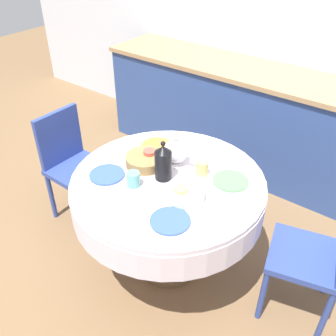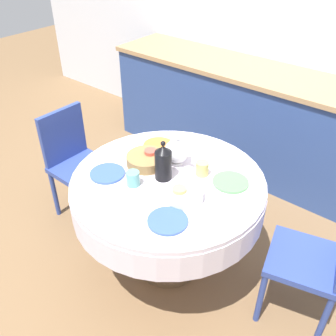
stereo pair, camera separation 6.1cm
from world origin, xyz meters
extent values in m
plane|color=brown|center=(0.00, 0.00, 0.00)|extent=(12.00, 12.00, 0.00)
cube|color=silver|center=(0.00, 1.82, 1.30)|extent=(7.00, 0.05, 2.60)
cube|color=#2D4784|center=(0.00, 1.48, 0.46)|extent=(3.20, 0.60, 0.91)
cube|color=#A37F56|center=(0.00, 1.48, 0.93)|extent=(3.24, 0.64, 0.04)
cylinder|color=brown|center=(0.00, 0.00, 0.02)|extent=(0.44, 0.44, 0.04)
cylinder|color=brown|center=(0.00, 0.00, 0.29)|extent=(0.11, 0.11, 0.51)
cylinder|color=silver|center=(0.00, 0.00, 0.64)|extent=(1.19, 1.19, 0.18)
cylinder|color=silver|center=(0.00, 0.00, 0.74)|extent=(1.18, 1.18, 0.03)
cube|color=#2D428E|center=(0.83, 0.22, 0.44)|extent=(0.49, 0.49, 0.04)
cylinder|color=#2D428E|center=(0.70, 0.00, 0.21)|extent=(0.04, 0.04, 0.42)
cylinder|color=#2D428E|center=(0.61, 0.34, 0.21)|extent=(0.04, 0.04, 0.42)
cylinder|color=#2D428E|center=(1.05, 0.09, 0.21)|extent=(0.04, 0.04, 0.42)
cylinder|color=#2D428E|center=(0.96, 0.43, 0.21)|extent=(0.04, 0.04, 0.42)
cube|color=#2D428E|center=(-0.86, 0.01, 0.44)|extent=(0.40, 0.40, 0.04)
cube|color=#2D428E|center=(-1.04, 0.01, 0.67)|extent=(0.04, 0.38, 0.42)
cylinder|color=#2D428E|center=(-0.68, 0.18, 0.21)|extent=(0.04, 0.04, 0.42)
cylinder|color=#2D428E|center=(-0.68, -0.17, 0.21)|extent=(0.04, 0.04, 0.42)
cylinder|color=#2D428E|center=(-1.03, 0.19, 0.21)|extent=(0.04, 0.04, 0.42)
cylinder|color=#2D428E|center=(-1.04, -0.17, 0.21)|extent=(0.04, 0.04, 0.42)
cylinder|color=#3856AD|center=(-0.32, -0.20, 0.76)|extent=(0.21, 0.21, 0.01)
cylinder|color=#5BA39E|center=(-0.12, -0.17, 0.80)|extent=(0.08, 0.08, 0.09)
cylinder|color=#3856AD|center=(0.23, -0.29, 0.76)|extent=(0.21, 0.21, 0.01)
cylinder|color=#DBB766|center=(0.18, -0.12, 0.80)|extent=(0.08, 0.08, 0.09)
cylinder|color=orange|center=(-0.28, 0.24, 0.76)|extent=(0.21, 0.21, 0.01)
cylinder|color=#CC4C3D|center=(-0.20, 0.07, 0.80)|extent=(0.08, 0.08, 0.09)
cylinder|color=#5BA85B|center=(0.31, 0.20, 0.76)|extent=(0.21, 0.21, 0.01)
cylinder|color=#DBB766|center=(0.13, 0.17, 0.80)|extent=(0.08, 0.08, 0.09)
cylinder|color=black|center=(-0.03, -0.01, 0.85)|extent=(0.10, 0.10, 0.18)
cone|color=black|center=(-0.03, -0.01, 0.96)|extent=(0.09, 0.09, 0.04)
sphere|color=black|center=(-0.03, -0.01, 1.00)|extent=(0.03, 0.03, 0.03)
cylinder|color=white|center=(-0.07, 0.17, 0.76)|extent=(0.08, 0.08, 0.01)
sphere|color=white|center=(-0.07, 0.17, 0.84)|extent=(0.15, 0.15, 0.15)
cylinder|color=white|center=(0.03, 0.17, 0.85)|extent=(0.09, 0.03, 0.06)
sphere|color=white|center=(-0.07, 0.17, 0.94)|extent=(0.03, 0.03, 0.03)
cylinder|color=olive|center=(-0.20, 0.03, 0.79)|extent=(0.25, 0.25, 0.07)
cylinder|color=silver|center=(0.19, -0.09, 0.79)|extent=(0.21, 0.21, 0.07)
camera|label=1|loc=(1.09, -1.43, 2.11)|focal=40.00mm
camera|label=2|loc=(1.14, -1.39, 2.11)|focal=40.00mm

